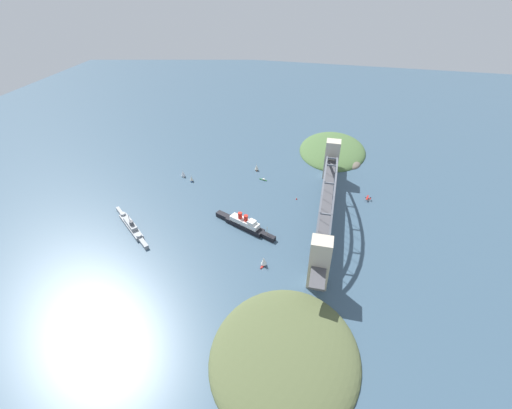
{
  "coord_description": "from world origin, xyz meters",
  "views": [
    {
      "loc": [
        -324.79,
        4.51,
        246.04
      ],
      "look_at": [
        0.0,
        79.37,
        8.0
      ],
      "focal_mm": 24.71,
      "sensor_mm": 36.0,
      "label": 1
    }
  ],
  "objects_px": {
    "seaplane_taxiing_near_bridge": "(368,198)",
    "small_boat_4": "(183,173)",
    "ocean_liner": "(245,224)",
    "small_boat_2": "(191,178)",
    "small_boat_0": "(257,167)",
    "harbor_arch_bridge": "(327,199)",
    "naval_cruiser": "(131,226)",
    "small_boat_3": "(263,180)",
    "channel_marker_buoy": "(297,199)",
    "small_boat_1": "(264,261)"
  },
  "relations": [
    {
      "from": "seaplane_taxiing_near_bridge",
      "to": "small_boat_4",
      "type": "distance_m",
      "value": 241.58
    },
    {
      "from": "ocean_liner",
      "to": "small_boat_2",
      "type": "xyz_separation_m",
      "value": [
        77.99,
        92.59,
        -0.69
      ]
    },
    {
      "from": "small_boat_0",
      "to": "small_boat_2",
      "type": "bearing_deg",
      "value": 121.45
    },
    {
      "from": "ocean_liner",
      "to": "small_boat_4",
      "type": "xyz_separation_m",
      "value": [
        86.78,
        107.96,
        -0.08
      ]
    },
    {
      "from": "harbor_arch_bridge",
      "to": "small_boat_4",
      "type": "height_order",
      "value": "harbor_arch_bridge"
    },
    {
      "from": "harbor_arch_bridge",
      "to": "ocean_liner",
      "type": "relative_size",
      "value": 3.45
    },
    {
      "from": "harbor_arch_bridge",
      "to": "seaplane_taxiing_near_bridge",
      "type": "height_order",
      "value": "harbor_arch_bridge"
    },
    {
      "from": "naval_cruiser",
      "to": "small_boat_2",
      "type": "relative_size",
      "value": 7.35
    },
    {
      "from": "small_boat_3",
      "to": "channel_marker_buoy",
      "type": "relative_size",
      "value": 3.91
    },
    {
      "from": "seaplane_taxiing_near_bridge",
      "to": "small_boat_0",
      "type": "height_order",
      "value": "small_boat_0"
    },
    {
      "from": "small_boat_0",
      "to": "small_boat_2",
      "type": "distance_m",
      "value": 90.8
    },
    {
      "from": "small_boat_0",
      "to": "small_boat_3",
      "type": "bearing_deg",
      "value": -148.0
    },
    {
      "from": "small_boat_3",
      "to": "channel_marker_buoy",
      "type": "height_order",
      "value": "channel_marker_buoy"
    },
    {
      "from": "small_boat_1",
      "to": "small_boat_2",
      "type": "height_order",
      "value": "small_boat_1"
    },
    {
      "from": "harbor_arch_bridge",
      "to": "small_boat_2",
      "type": "xyz_separation_m",
      "value": [
        43.69,
        176.96,
        -23.36
      ]
    },
    {
      "from": "small_boat_2",
      "to": "channel_marker_buoy",
      "type": "relative_size",
      "value": 3.38
    },
    {
      "from": "naval_cruiser",
      "to": "small_boat_0",
      "type": "xyz_separation_m",
      "value": [
        154.92,
        -105.32,
        1.42
      ]
    },
    {
      "from": "ocean_liner",
      "to": "channel_marker_buoy",
      "type": "height_order",
      "value": "ocean_liner"
    },
    {
      "from": "ocean_liner",
      "to": "seaplane_taxiing_near_bridge",
      "type": "bearing_deg",
      "value": -57.22
    },
    {
      "from": "small_boat_0",
      "to": "harbor_arch_bridge",
      "type": "bearing_deg",
      "value": -132.47
    },
    {
      "from": "ocean_liner",
      "to": "small_boat_1",
      "type": "relative_size",
      "value": 6.44
    },
    {
      "from": "small_boat_4",
      "to": "naval_cruiser",
      "type": "bearing_deg",
      "value": 173.87
    },
    {
      "from": "small_boat_2",
      "to": "small_boat_1",
      "type": "bearing_deg",
      "value": -136.02
    },
    {
      "from": "harbor_arch_bridge",
      "to": "small_boat_4",
      "type": "relative_size",
      "value": 24.35
    },
    {
      "from": "seaplane_taxiing_near_bridge",
      "to": "small_boat_3",
      "type": "xyz_separation_m",
      "value": [
        16.14,
        134.25,
        -1.09
      ]
    },
    {
      "from": "naval_cruiser",
      "to": "channel_marker_buoy",
      "type": "height_order",
      "value": "naval_cruiser"
    },
    {
      "from": "small_boat_0",
      "to": "small_boat_1",
      "type": "relative_size",
      "value": 0.88
    },
    {
      "from": "small_boat_4",
      "to": "channel_marker_buoy",
      "type": "height_order",
      "value": "small_boat_4"
    },
    {
      "from": "seaplane_taxiing_near_bridge",
      "to": "small_boat_1",
      "type": "bearing_deg",
      "value": 143.68
    },
    {
      "from": "small_boat_1",
      "to": "naval_cruiser",
      "type": "bearing_deg",
      "value": 81.81
    },
    {
      "from": "harbor_arch_bridge",
      "to": "seaplane_taxiing_near_bridge",
      "type": "relative_size",
      "value": 24.41
    },
    {
      "from": "small_boat_2",
      "to": "small_boat_4",
      "type": "relative_size",
      "value": 0.88
    },
    {
      "from": "ocean_liner",
      "to": "channel_marker_buoy",
      "type": "relative_size",
      "value": 27.26
    },
    {
      "from": "naval_cruiser",
      "to": "small_boat_0",
      "type": "relative_size",
      "value": 6.7
    },
    {
      "from": "ocean_liner",
      "to": "small_boat_2",
      "type": "height_order",
      "value": "ocean_liner"
    },
    {
      "from": "small_boat_0",
      "to": "small_boat_4",
      "type": "relative_size",
      "value": 0.96
    },
    {
      "from": "small_boat_3",
      "to": "small_boat_4",
      "type": "bearing_deg",
      "value": 98.17
    },
    {
      "from": "naval_cruiser",
      "to": "small_boat_2",
      "type": "bearing_deg",
      "value": -14.53
    },
    {
      "from": "small_boat_2",
      "to": "naval_cruiser",
      "type": "bearing_deg",
      "value": 165.47
    },
    {
      "from": "small_boat_1",
      "to": "seaplane_taxiing_near_bridge",
      "type": "bearing_deg",
      "value": -36.32
    },
    {
      "from": "small_boat_0",
      "to": "small_boat_4",
      "type": "height_order",
      "value": "small_boat_4"
    },
    {
      "from": "small_boat_3",
      "to": "small_boat_4",
      "type": "relative_size",
      "value": 1.01
    },
    {
      "from": "small_boat_1",
      "to": "small_boat_0",
      "type": "bearing_deg",
      "value": 15.05
    },
    {
      "from": "small_boat_0",
      "to": "channel_marker_buoy",
      "type": "height_order",
      "value": "small_boat_0"
    },
    {
      "from": "seaplane_taxiing_near_bridge",
      "to": "small_boat_4",
      "type": "height_order",
      "value": "small_boat_4"
    },
    {
      "from": "small_boat_1",
      "to": "small_boat_4",
      "type": "relative_size",
      "value": 1.1
    },
    {
      "from": "small_boat_0",
      "to": "small_boat_4",
      "type": "distance_m",
      "value": 100.53
    },
    {
      "from": "small_boat_2",
      "to": "channel_marker_buoy",
      "type": "bearing_deg",
      "value": -94.42
    },
    {
      "from": "small_boat_4",
      "to": "small_boat_3",
      "type": "bearing_deg",
      "value": -81.83
    },
    {
      "from": "small_boat_4",
      "to": "channel_marker_buoy",
      "type": "xyz_separation_m",
      "value": [
        -19.71,
        -156.6,
        -3.87
      ]
    }
  ]
}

